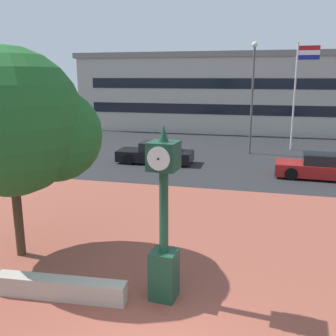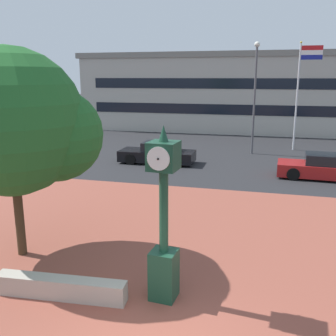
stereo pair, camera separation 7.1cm
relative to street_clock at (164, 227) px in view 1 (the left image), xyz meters
The scene contains 9 objects.
plaza_brick_paving 2.36m from the street_clock, 80.74° to the left, with size 44.00×15.49×0.01m, color brown.
planter_wall 2.89m from the street_clock, 165.29° to the right, with size 3.20×0.40×0.50m, color #ADA393.
street_clock is the anchor object (origin of this frame).
plaza_tree 5.06m from the street_clock, 163.61° to the left, with size 4.38×4.08×5.95m.
car_street_near 13.59m from the street_clock, 68.63° to the left, with size 4.27×2.01×1.28m.
car_street_mid 14.63m from the street_clock, 106.57° to the left, with size 4.53×1.89×1.28m.
flagpole_primary 21.07m from the street_clock, 78.51° to the left, with size 1.50×0.14×7.40m.
civic_building 32.55m from the street_clock, 89.16° to the left, with size 32.58×12.17×7.24m.
street_lamp_post 18.57m from the street_clock, 86.23° to the left, with size 0.36×0.36×7.27m.
Camera 1 is at (1.84, -5.71, 5.13)m, focal length 41.18 mm.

